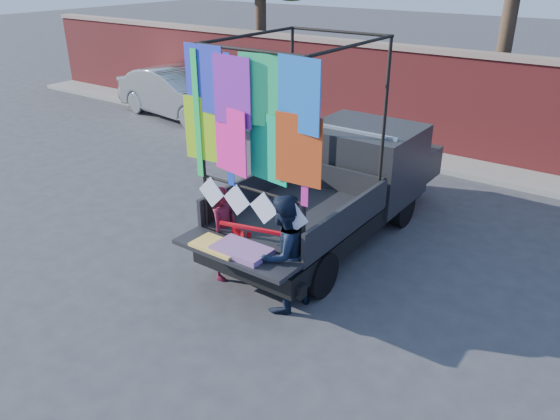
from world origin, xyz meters
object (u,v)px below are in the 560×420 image
Objects in this scene: woman at (224,233)px; man at (283,254)px; sedan at (179,93)px; pickup_truck at (347,181)px.

man reaches higher than woman.
woman reaches higher than sedan.
woman is (-0.65, -2.65, -0.14)m from pickup_truck.
pickup_truck reaches higher than sedan.
pickup_truck is 3.25× the size of man.
man is at bearing -109.58° from woman.
man is (1.23, -0.17, 0.11)m from woman.
sedan is at bearing 37.45° from woman.
man reaches higher than sedan.
sedan is at bearing 155.30° from pickup_truck.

